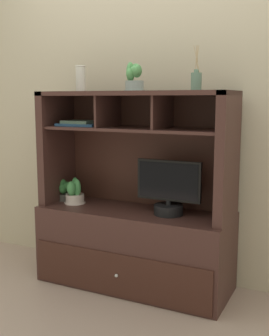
{
  "coord_description": "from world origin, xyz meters",
  "views": [
    {
      "loc": [
        1.3,
        -2.64,
        1.33
      ],
      "look_at": [
        0.0,
        0.0,
        0.85
      ],
      "focal_mm": 45.84,
      "sensor_mm": 36.0,
      "label": 1
    }
  ],
  "objects_px": {
    "tv_monitor": "(169,192)",
    "diffuser_bottle": "(196,81)",
    "ceramic_vase": "(81,79)",
    "potted_fern": "(64,189)",
    "potted_orchid": "(74,193)",
    "magazine_stack_left": "(81,123)",
    "potted_succulent": "(134,77)",
    "media_console": "(135,227)"
  },
  "relations": [
    {
      "from": "media_console",
      "to": "potted_fern",
      "type": "xyz_separation_m",
      "value": [
        -0.61,
        0.01,
        0.22
      ]
    },
    {
      "from": "potted_fern",
      "to": "magazine_stack_left",
      "type": "height_order",
      "value": "magazine_stack_left"
    },
    {
      "from": "ceramic_vase",
      "to": "tv_monitor",
      "type": "bearing_deg",
      "value": -3.14
    },
    {
      "from": "potted_orchid",
      "to": "magazine_stack_left",
      "type": "distance_m",
      "value": 0.52
    },
    {
      "from": "media_console",
      "to": "potted_fern",
      "type": "height_order",
      "value": "media_console"
    },
    {
      "from": "media_console",
      "to": "ceramic_vase",
      "type": "xyz_separation_m",
      "value": [
        -0.44,
        0.01,
        1.05
      ]
    },
    {
      "from": "tv_monitor",
      "to": "potted_succulent",
      "type": "distance_m",
      "value": 0.81
    },
    {
      "from": "magazine_stack_left",
      "to": "ceramic_vase",
      "type": "bearing_deg",
      "value": 114.71
    },
    {
      "from": "potted_orchid",
      "to": "ceramic_vase",
      "type": "xyz_separation_m",
      "value": [
        0.04,
        0.06,
        0.84
      ]
    },
    {
      "from": "potted_succulent",
      "to": "potted_fern",
      "type": "bearing_deg",
      "value": 178.99
    },
    {
      "from": "potted_succulent",
      "to": "ceramic_vase",
      "type": "xyz_separation_m",
      "value": [
        -0.44,
        0.02,
        0.0
      ]
    },
    {
      "from": "diffuser_bottle",
      "to": "potted_succulent",
      "type": "relative_size",
      "value": 1.42
    },
    {
      "from": "magazine_stack_left",
      "to": "potted_orchid",
      "type": "bearing_deg",
      "value": -160.21
    },
    {
      "from": "tv_monitor",
      "to": "potted_succulent",
      "type": "height_order",
      "value": "potted_succulent"
    },
    {
      "from": "media_console",
      "to": "potted_succulent",
      "type": "xyz_separation_m",
      "value": [
        -0.0,
        -0.0,
        1.05
      ]
    },
    {
      "from": "tv_monitor",
      "to": "magazine_stack_left",
      "type": "relative_size",
      "value": 1.42
    },
    {
      "from": "diffuser_bottle",
      "to": "potted_succulent",
      "type": "xyz_separation_m",
      "value": [
        -0.45,
        0.03,
        0.03
      ]
    },
    {
      "from": "magazine_stack_left",
      "to": "media_console",
      "type": "bearing_deg",
      "value": 3.45
    },
    {
      "from": "tv_monitor",
      "to": "ceramic_vase",
      "type": "distance_m",
      "value": 1.04
    },
    {
      "from": "ceramic_vase",
      "to": "potted_fern",
      "type": "bearing_deg",
      "value": -177.85
    },
    {
      "from": "ceramic_vase",
      "to": "potted_orchid",
      "type": "bearing_deg",
      "value": -122.44
    },
    {
      "from": "media_console",
      "to": "magazine_stack_left",
      "type": "bearing_deg",
      "value": -176.55
    },
    {
      "from": "potted_succulent",
      "to": "ceramic_vase",
      "type": "bearing_deg",
      "value": 177.81
    },
    {
      "from": "potted_fern",
      "to": "ceramic_vase",
      "type": "xyz_separation_m",
      "value": [
        0.16,
        0.01,
        0.83
      ]
    },
    {
      "from": "tv_monitor",
      "to": "diffuser_bottle",
      "type": "height_order",
      "value": "diffuser_bottle"
    },
    {
      "from": "media_console",
      "to": "potted_fern",
      "type": "distance_m",
      "value": 0.65
    },
    {
      "from": "magazine_stack_left",
      "to": "potted_succulent",
      "type": "distance_m",
      "value": 0.53
    },
    {
      "from": "potted_orchid",
      "to": "diffuser_bottle",
      "type": "relative_size",
      "value": 0.71
    },
    {
      "from": "media_console",
      "to": "magazine_stack_left",
      "type": "xyz_separation_m",
      "value": [
        -0.43,
        -0.03,
        0.73
      ]
    },
    {
      "from": "tv_monitor",
      "to": "diffuser_bottle",
      "type": "xyz_separation_m",
      "value": [
        0.18,
        -0.01,
        0.73
      ]
    },
    {
      "from": "media_console",
      "to": "tv_monitor",
      "type": "height_order",
      "value": "media_console"
    },
    {
      "from": "diffuser_bottle",
      "to": "ceramic_vase",
      "type": "xyz_separation_m",
      "value": [
        -0.89,
        0.05,
        0.03
      ]
    },
    {
      "from": "potted_fern",
      "to": "diffuser_bottle",
      "type": "bearing_deg",
      "value": -2.25
    },
    {
      "from": "potted_succulent",
      "to": "ceramic_vase",
      "type": "distance_m",
      "value": 0.44
    },
    {
      "from": "diffuser_bottle",
      "to": "potted_orchid",
      "type": "bearing_deg",
      "value": -179.32
    },
    {
      "from": "tv_monitor",
      "to": "potted_fern",
      "type": "distance_m",
      "value": 0.88
    },
    {
      "from": "diffuser_bottle",
      "to": "potted_fern",
      "type": "bearing_deg",
      "value": 177.75
    },
    {
      "from": "potted_fern",
      "to": "potted_succulent",
      "type": "bearing_deg",
      "value": -1.01
    },
    {
      "from": "magazine_stack_left",
      "to": "ceramic_vase",
      "type": "relative_size",
      "value": 1.71
    },
    {
      "from": "potted_fern",
      "to": "potted_succulent",
      "type": "distance_m",
      "value": 1.03
    },
    {
      "from": "diffuser_bottle",
      "to": "potted_succulent",
      "type": "bearing_deg",
      "value": 176.07
    },
    {
      "from": "potted_fern",
      "to": "diffuser_bottle",
      "type": "relative_size",
      "value": 0.59
    }
  ]
}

